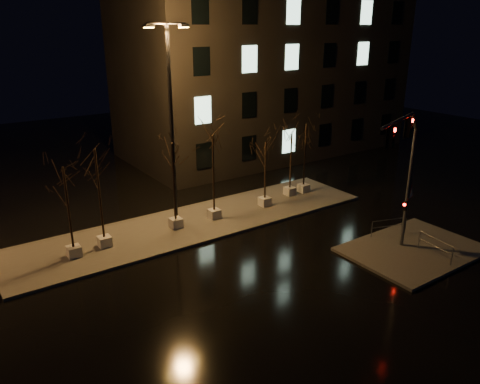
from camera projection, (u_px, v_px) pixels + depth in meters
ground at (258, 264)px, 23.15m from camera, size 90.00×90.00×0.00m
median at (198, 222)px, 27.77m from camera, size 22.00×5.00×0.15m
sidewalk_corner at (413, 250)px, 24.41m from camera, size 7.00×5.00×0.15m
building at (265, 68)px, 42.04m from camera, size 25.00×12.00×15.00m
tree_0 at (66, 188)px, 22.31m from camera, size 1.80×1.80×4.83m
tree_1 at (97, 172)px, 23.25m from camera, size 1.80×1.80×5.41m
tree_2 at (173, 162)px, 25.62m from camera, size 1.80×1.80×5.11m
tree_3 at (213, 154)px, 26.88m from camera, size 1.80×1.80×5.22m
tree_4 at (265, 156)px, 29.07m from camera, size 1.80×1.80×4.32m
tree_5 at (291, 148)px, 30.94m from camera, size 1.80×1.80×4.36m
tree_6 at (306, 139)px, 31.38m from camera, size 1.80×1.80×4.91m
traffic_signal_mast at (405, 164)px, 22.30m from camera, size 5.58×2.03×7.18m
streetlight_main at (171, 112)px, 26.05m from camera, size 2.78×0.75×11.13m
guard_rail_a at (389, 225)px, 25.74m from camera, size 2.07×0.71×0.94m
guard_rail_b at (435, 245)px, 23.33m from camera, size 0.34×2.09×1.00m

